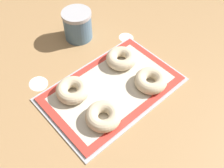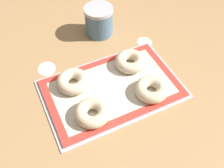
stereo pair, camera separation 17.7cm
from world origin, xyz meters
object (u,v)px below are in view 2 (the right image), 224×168
object	(u,v)px
baking_tray	(112,89)
bagel_front_left	(92,113)
bagel_back_left	(73,81)
bagel_back_right	(130,61)
bagel_front_right	(151,89)
flour_canister	(99,21)

from	to	relation	value
baking_tray	bagel_front_left	distance (m)	0.15
bagel_back_left	bagel_back_right	bearing A→B (deg)	-0.12
bagel_front_right	bagel_back_left	xyz separation A→B (m)	(-0.25, 0.16, 0.00)
baking_tray	bagel_front_left	world-z (taller)	bagel_front_left
bagel_front_left	bagel_back_left	distance (m)	0.16
bagel_front_left	bagel_front_right	bearing A→B (deg)	-0.19
bagel_back_right	flour_canister	size ratio (longest dim) A/B	0.94
bagel_back_right	flour_canister	world-z (taller)	flour_canister
baking_tray	bagel_front_left	xyz separation A→B (m)	(-0.12, -0.09, 0.03)
bagel_front_right	flour_canister	xyz separation A→B (m)	(-0.03, 0.42, 0.03)
bagel_back_right	bagel_back_left	bearing A→B (deg)	179.88
bagel_front_right	bagel_back_right	bearing A→B (deg)	91.01
bagel_front_right	flour_canister	world-z (taller)	flour_canister
bagel_front_right	bagel_back_left	size ratio (longest dim) A/B	1.00
flour_canister	baking_tray	bearing A→B (deg)	-105.82
bagel_front_left	bagel_back_right	world-z (taller)	same
bagel_back_left	bagel_back_right	size ratio (longest dim) A/B	1.00
flour_canister	bagel_back_right	bearing A→B (deg)	-84.59
baking_tray	bagel_front_right	world-z (taller)	bagel_front_right
bagel_front_left	bagel_front_right	world-z (taller)	same
baking_tray	flour_canister	distance (m)	0.35
baking_tray	bagel_front_right	xyz separation A→B (m)	(0.12, -0.09, 0.03)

